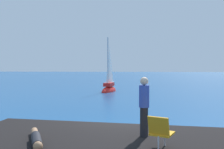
% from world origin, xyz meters
% --- Properties ---
extents(ground_plane, '(160.00, 160.00, 0.00)m').
position_xyz_m(ground_plane, '(0.00, 0.00, 0.00)').
color(ground_plane, navy).
extents(boulder_seaward, '(1.64, 1.48, 0.90)m').
position_xyz_m(boulder_seaward, '(-2.08, -1.21, 0.00)').
color(boulder_seaward, black).
rests_on(boulder_seaward, ground).
extents(boulder_inland, '(1.31, 1.63, 1.17)m').
position_xyz_m(boulder_inland, '(0.12, -0.66, 0.00)').
color(boulder_inland, black).
rests_on(boulder_inland, ground).
extents(sailboat_near, '(1.82, 3.30, 5.97)m').
position_xyz_m(sailboat_near, '(-1.92, 16.34, 0.32)').
color(sailboat_near, red).
rests_on(sailboat_near, ground).
extents(person_sunbather, '(0.86, 1.66, 0.25)m').
position_xyz_m(person_sunbather, '(-1.98, -3.48, 0.95)').
color(person_sunbather, black).
rests_on(person_sunbather, shore_ledge).
extents(person_standing, '(0.28, 0.28, 1.62)m').
position_xyz_m(person_standing, '(0.72, -2.64, 1.70)').
color(person_standing, black).
rests_on(person_standing, shore_ledge).
extents(beach_chair, '(0.69, 0.74, 0.80)m').
position_xyz_m(beach_chair, '(1.04, -3.71, 1.27)').
color(beach_chair, orange).
rests_on(beach_chair, shore_ledge).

